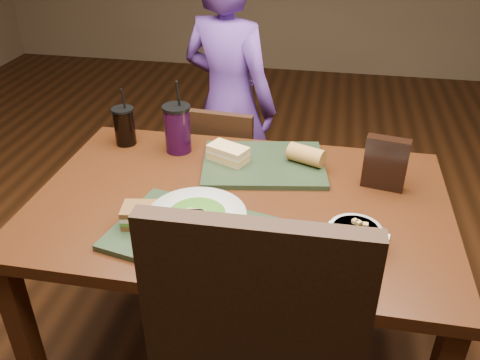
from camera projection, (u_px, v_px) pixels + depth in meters
name	position (u px, v px, depth m)	size (l,w,h in m)	color
ground	(240.00, 359.00, 1.99)	(6.00, 6.00, 0.00)	#381C0B
dining_table	(240.00, 222.00, 1.65)	(1.30, 0.85, 0.75)	#3D1C0C
chair_far	(216.00, 180.00, 2.27)	(0.38, 0.38, 0.82)	black
diner	(229.00, 104.00, 2.44)	(0.50, 0.33, 1.36)	#593189
tray_near	(189.00, 233.00, 1.43)	(0.42, 0.32, 0.02)	black
tray_far	(264.00, 164.00, 1.78)	(0.42, 0.32, 0.02)	black
salad_bowl	(197.00, 223.00, 1.38)	(0.27, 0.27, 0.09)	silver
soup_bowl	(355.00, 237.00, 1.38)	(0.21, 0.21, 0.07)	white
sandwich_near	(144.00, 215.00, 1.44)	(0.13, 0.10, 0.06)	#593819
sandwich_far	(228.00, 153.00, 1.77)	(0.16, 0.12, 0.05)	tan
baguette_near	(216.00, 259.00, 1.27)	(0.07, 0.07, 0.13)	#AD7533
baguette_far	(306.00, 155.00, 1.75)	(0.06, 0.06, 0.13)	#AD7533
cup_cola	(124.00, 126.00, 1.90)	(0.08, 0.08, 0.22)	black
cup_berry	(178.00, 128.00, 1.84)	(0.10, 0.10, 0.27)	black
chip_bag	(385.00, 163.00, 1.62)	(0.14, 0.04, 0.18)	black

